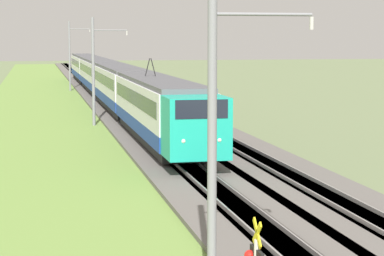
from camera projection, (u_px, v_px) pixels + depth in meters
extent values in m
cube|color=#605B56|center=(119.00, 111.00, 63.11)|extent=(240.00, 4.40, 0.30)
cube|color=#605B56|center=(165.00, 110.00, 63.90)|extent=(240.00, 4.40, 0.30)
cube|color=#4C4238|center=(119.00, 111.00, 63.11)|extent=(240.00, 1.57, 0.30)
cube|color=gray|center=(113.00, 108.00, 62.97)|extent=(240.00, 0.07, 0.15)
cube|color=gray|center=(126.00, 108.00, 63.19)|extent=(240.00, 0.07, 0.15)
cube|color=#4C4238|center=(165.00, 110.00, 63.90)|extent=(240.00, 1.57, 0.30)
cube|color=gray|center=(159.00, 108.00, 63.76)|extent=(240.00, 0.07, 0.15)
cube|color=gray|center=(171.00, 107.00, 63.98)|extent=(240.00, 0.07, 0.15)
cube|color=olive|center=(53.00, 113.00, 61.98)|extent=(240.00, 11.81, 0.12)
cube|color=#19A88E|center=(196.00, 127.00, 33.02)|extent=(2.43, 2.75, 2.70)
cube|color=black|center=(197.00, 107.00, 32.56)|extent=(1.75, 2.29, 0.81)
sphere|color=#F2EAC6|center=(183.00, 141.00, 31.78)|extent=(0.20, 0.20, 0.20)
sphere|color=#F2EAC6|center=(219.00, 140.00, 32.10)|extent=(0.20, 0.20, 0.20)
cube|color=navy|center=(158.00, 123.00, 43.24)|extent=(18.38, 2.87, 0.76)
cube|color=silver|center=(158.00, 100.00, 43.08)|extent=(18.38, 2.87, 1.95)
cube|color=black|center=(158.00, 97.00, 43.07)|extent=(16.91, 2.89, 0.82)
cube|color=#515156|center=(158.00, 81.00, 42.95)|extent=(18.38, 2.64, 0.25)
cube|color=black|center=(158.00, 134.00, 43.32)|extent=(17.46, 2.44, 0.55)
cylinder|color=black|center=(172.00, 150.00, 36.01)|extent=(0.86, 0.12, 0.86)
cylinder|color=black|center=(193.00, 150.00, 36.23)|extent=(0.86, 0.12, 0.86)
cube|color=navy|center=(119.00, 97.00, 62.87)|extent=(20.81, 2.87, 0.76)
cube|color=silver|center=(119.00, 81.00, 62.71)|extent=(20.81, 2.87, 1.95)
cube|color=black|center=(119.00, 79.00, 62.69)|extent=(19.15, 2.89, 0.82)
cube|color=#515156|center=(119.00, 67.00, 62.58)|extent=(20.81, 2.64, 0.25)
cube|color=black|center=(119.00, 104.00, 62.95)|extent=(19.77, 2.44, 0.55)
cube|color=navy|center=(98.00, 82.00, 83.68)|extent=(20.81, 2.87, 0.76)
cube|color=silver|center=(98.00, 70.00, 83.52)|extent=(20.81, 2.87, 1.95)
cube|color=black|center=(98.00, 69.00, 83.50)|extent=(19.15, 2.89, 0.82)
cube|color=#515156|center=(98.00, 60.00, 83.39)|extent=(20.81, 2.64, 0.25)
cube|color=black|center=(98.00, 88.00, 83.76)|extent=(19.77, 2.44, 0.55)
cube|color=navy|center=(85.00, 73.00, 104.48)|extent=(20.81, 2.87, 0.76)
cube|color=silver|center=(85.00, 64.00, 104.32)|extent=(20.81, 2.87, 1.95)
cube|color=black|center=(85.00, 63.00, 104.30)|extent=(19.15, 2.89, 0.82)
cube|color=#515156|center=(85.00, 56.00, 104.19)|extent=(20.81, 2.64, 0.25)
cube|color=black|center=(86.00, 78.00, 104.56)|extent=(19.77, 2.44, 0.55)
cylinder|color=black|center=(148.00, 67.00, 45.52)|extent=(0.06, 0.33, 1.08)
cylinder|color=black|center=(153.00, 67.00, 45.59)|extent=(0.06, 0.33, 1.08)
cube|color=black|center=(183.00, 168.00, 36.23)|extent=(0.10, 0.10, 0.00)
sphere|color=red|center=(250.00, 255.00, 13.52)|extent=(0.20, 0.20, 0.20)
cube|color=yellow|center=(257.00, 233.00, 13.26)|extent=(0.49, 0.03, 0.49)
cube|color=yellow|center=(257.00, 233.00, 13.26)|extent=(0.49, 0.03, 0.49)
cylinder|color=slate|center=(212.00, 142.00, 17.42)|extent=(0.22, 0.22, 7.70)
cylinder|color=slate|center=(263.00, 14.00, 17.31)|extent=(0.08, 2.40, 0.08)
cylinder|color=#B2ADA8|center=(312.00, 23.00, 17.58)|extent=(0.10, 0.10, 0.30)
cylinder|color=slate|center=(93.00, 73.00, 52.51)|extent=(0.22, 0.22, 7.71)
cylinder|color=slate|center=(110.00, 30.00, 52.41)|extent=(0.08, 2.40, 0.08)
cylinder|color=#B2ADA8|center=(127.00, 33.00, 52.67)|extent=(0.10, 0.10, 0.30)
cylinder|color=slate|center=(70.00, 57.00, 87.58)|extent=(0.22, 0.22, 8.24)
cylinder|color=slate|center=(79.00, 29.00, 87.44)|extent=(0.08, 2.40, 0.08)
cylinder|color=#B2ADA8|center=(90.00, 31.00, 87.71)|extent=(0.10, 0.10, 0.30)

